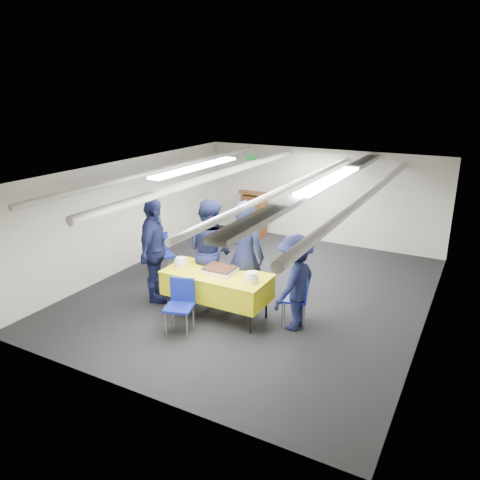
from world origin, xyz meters
name	(u,v)px	position (x,y,z in m)	size (l,w,h in m)	color
ground	(257,291)	(0.00, 0.00, 0.00)	(7.00, 7.00, 0.00)	black
room_shell	(272,195)	(0.09, 0.41, 1.81)	(6.00, 7.00, 2.30)	beige
serving_table	(217,285)	(-0.18, -1.17, 0.56)	(1.80, 0.83, 0.77)	black
sheet_cake	(220,270)	(-0.15, -1.12, 0.81)	(0.53, 0.41, 0.09)	white
plate_stack_left	(181,263)	(-0.86, -1.22, 0.85)	(0.21, 0.21, 0.17)	white
plate_stack_right	(252,277)	(0.50, -1.22, 0.84)	(0.22, 0.22, 0.16)	white
podium	(254,213)	(-1.60, 3.05, 0.61)	(0.62, 0.53, 1.25)	brown
chair_near	(181,300)	(-0.40, -1.91, 0.53)	(0.52, 0.52, 0.87)	gray
chair_right	(299,294)	(1.16, -0.80, 0.53)	(0.52, 0.52, 0.87)	gray
chair_left	(161,250)	(-2.12, -0.17, 0.53)	(0.58, 0.58, 0.87)	gray
sailor_a	(245,256)	(0.10, -0.70, 0.97)	(0.71, 0.46, 1.94)	black
sailor_b	(210,251)	(-0.61, -0.68, 0.94)	(0.91, 0.71, 1.87)	black
sailor_c	(154,251)	(-1.46, -1.19, 0.95)	(1.11, 0.46, 1.90)	black
sailor_d	(295,283)	(1.13, -0.96, 0.78)	(1.01, 0.58, 1.57)	black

